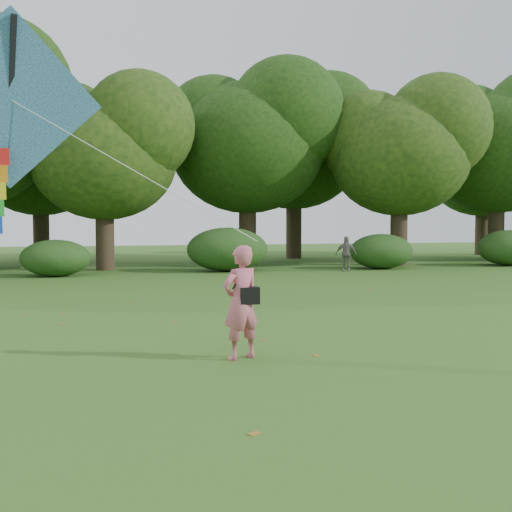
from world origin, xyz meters
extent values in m
plane|color=#265114|center=(0.00, 0.00, 0.00)|extent=(100.00, 100.00, 0.00)
imported|color=#C25B6D|center=(-0.86, 0.64, 0.87)|extent=(0.74, 0.62, 1.74)
imported|color=slate|center=(7.90, 16.54, 0.75)|extent=(0.94, 0.78, 1.50)
cube|color=black|center=(-0.74, 0.61, 0.97)|extent=(0.30, 0.20, 0.26)
cylinder|color=black|center=(-0.86, 0.60, 1.31)|extent=(0.33, 0.14, 0.47)
cube|color=#265FA6|center=(-4.19, 1.68, 3.95)|extent=(2.70, 0.56, 2.66)
cube|color=black|center=(-4.19, 1.71, 3.95)|extent=(0.29, 0.73, 2.40)
cylinder|color=white|center=(-2.40, 1.14, 2.87)|extent=(3.59, 1.11, 2.16)
cube|color=red|center=(-4.29, 1.70, 3.09)|extent=(0.14, 0.06, 0.26)
cube|color=orange|center=(-4.32, 1.70, 2.83)|extent=(0.14, 0.06, 0.26)
cube|color=yellow|center=(-4.35, 1.70, 2.57)|extent=(0.14, 0.06, 0.26)
cylinder|color=#3A2D1E|center=(-2.00, 20.00, 1.57)|extent=(0.80, 0.80, 3.15)
ellipsoid|color=#1E3F11|center=(-2.00, 20.00, 4.91)|extent=(6.40, 6.40, 5.44)
cylinder|color=#3A2D1E|center=(5.00, 22.00, 1.84)|extent=(0.86, 0.86, 3.67)
ellipsoid|color=#1E3F11|center=(5.00, 22.00, 5.76)|extent=(7.60, 7.60, 6.46)
cylinder|color=#3A2D1E|center=(12.00, 19.50, 1.72)|extent=(0.83, 0.83, 3.43)
ellipsoid|color=#1E3F11|center=(12.00, 19.50, 5.30)|extent=(6.80, 6.80, 5.78)
cylinder|color=#3A2D1E|center=(19.00, 21.50, 1.89)|extent=(0.87, 0.87, 3.78)
ellipsoid|color=#1E3F11|center=(19.00, 21.50, 5.92)|extent=(7.80, 7.80, 6.63)
cylinder|color=#3A2D1E|center=(-5.00, 27.50, 1.75)|extent=(0.84, 0.84, 3.50)
ellipsoid|color=#1E3F11|center=(-5.00, 27.50, 5.43)|extent=(7.00, 7.00, 5.95)
cylinder|color=#3A2D1E|center=(9.00, 26.50, 2.01)|extent=(0.90, 0.90, 4.02)
ellipsoid|color=#1E3F11|center=(9.00, 26.50, 6.17)|extent=(7.80, 7.80, 6.63)
cylinder|color=#3A2D1E|center=(22.00, 27.00, 1.78)|extent=(0.85, 0.85, 3.57)
ellipsoid|color=#1E3F11|center=(22.00, 27.00, 5.55)|extent=(7.20, 7.20, 6.12)
ellipsoid|color=#264919|center=(-4.00, 17.10, 0.71)|extent=(2.66, 2.09, 1.42)
ellipsoid|color=#264919|center=(3.00, 17.90, 0.94)|extent=(3.50, 2.75, 1.88)
ellipsoid|color=#264919|center=(10.00, 17.40, 0.79)|extent=(2.94, 2.31, 1.58)
ellipsoid|color=#264919|center=(17.00, 17.70, 0.86)|extent=(3.22, 2.53, 1.72)
cube|color=olive|center=(0.32, 0.53, 0.00)|extent=(0.10, 0.13, 0.01)
cube|color=olive|center=(-3.57, 6.31, 0.00)|extent=(0.13, 0.09, 0.01)
cube|color=olive|center=(-1.84, 8.15, 0.00)|extent=(0.14, 0.12, 0.01)
cube|color=olive|center=(-1.61, -2.78, 0.00)|extent=(0.14, 0.12, 0.01)
cube|color=olive|center=(-1.31, 4.55, 0.00)|extent=(0.13, 0.09, 0.01)
cube|color=olive|center=(5.53, 9.34, 0.00)|extent=(0.14, 0.14, 0.01)
cube|color=olive|center=(-0.11, 2.00, 0.00)|extent=(0.13, 0.10, 0.01)
cube|color=olive|center=(-3.56, 4.86, 0.00)|extent=(0.11, 0.14, 0.01)
cube|color=olive|center=(-4.36, 6.41, 0.00)|extent=(0.10, 0.13, 0.01)
camera|label=1|loc=(-3.29, -8.76, 2.09)|focal=45.00mm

